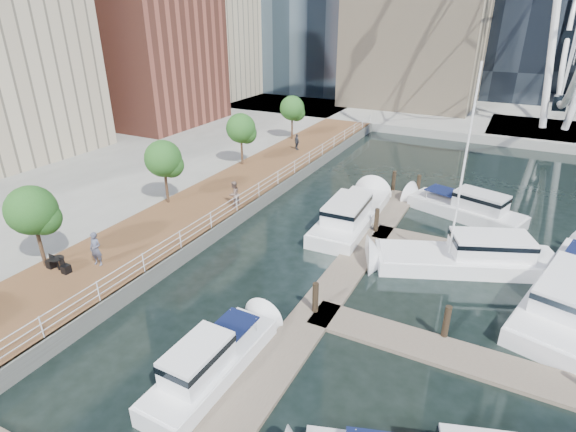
% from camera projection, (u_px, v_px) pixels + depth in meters
% --- Properties ---
extents(ground, '(520.00, 520.00, 0.00)m').
position_uv_depth(ground, '(157.00, 407.00, 17.04)').
color(ground, black).
rests_on(ground, ground).
extents(boardwalk, '(6.00, 60.00, 1.00)m').
position_uv_depth(boardwalk, '(204.00, 210.00, 32.69)').
color(boardwalk, brown).
rests_on(boardwalk, ground).
extents(seawall, '(0.25, 60.00, 1.00)m').
position_uv_depth(seawall, '(239.00, 217.00, 31.44)').
color(seawall, '#595954').
rests_on(seawall, ground).
extents(land_far, '(200.00, 114.00, 1.00)m').
position_uv_depth(land_far, '(476.00, 76.00, 99.24)').
color(land_far, gray).
rests_on(land_far, ground).
extents(pier, '(14.00, 12.00, 1.00)m').
position_uv_depth(pier, '(552.00, 133.00, 53.02)').
color(pier, gray).
rests_on(pier, ground).
extents(railing, '(0.10, 60.00, 1.05)m').
position_uv_depth(railing, '(237.00, 204.00, 31.06)').
color(railing, white).
rests_on(railing, boardwalk).
extents(floating_docks, '(16.00, 34.00, 2.60)m').
position_uv_depth(floating_docks, '(426.00, 312.00, 21.58)').
color(floating_docks, '#6D6051').
rests_on(floating_docks, ground).
extents(midrise_condos, '(19.00, 67.00, 28.00)m').
position_uv_depth(midrise_condos, '(73.00, 13.00, 47.07)').
color(midrise_condos, '#BCAD8E').
rests_on(midrise_condos, ground).
extents(street_trees, '(2.60, 42.60, 4.60)m').
position_uv_depth(street_trees, '(163.00, 159.00, 31.30)').
color(street_trees, '#3F2B1C').
rests_on(street_trees, ground).
extents(pedestrian_near, '(0.76, 0.55, 1.95)m').
position_uv_depth(pedestrian_near, '(96.00, 249.00, 24.26)').
color(pedestrian_near, '#4B4E64').
rests_on(pedestrian_near, boardwalk).
extents(pedestrian_mid, '(0.81, 0.99, 1.88)m').
position_uv_depth(pedestrian_mid, '(234.00, 194.00, 31.58)').
color(pedestrian_mid, '#84675B').
rests_on(pedestrian_mid, boardwalk).
extents(pedestrian_far, '(0.97, 0.86, 1.57)m').
position_uv_depth(pedestrian_far, '(297.00, 142.00, 44.67)').
color(pedestrian_far, '#353942').
rests_on(pedestrian_far, boardwalk).
extents(moored_yachts, '(18.38, 37.75, 11.50)m').
position_uv_depth(moored_yachts, '(452.00, 280.00, 25.06)').
color(moored_yachts, white).
rests_on(moored_yachts, ground).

